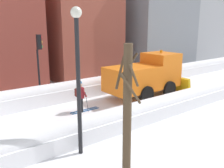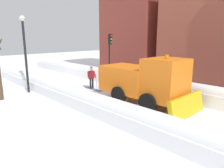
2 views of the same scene
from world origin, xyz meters
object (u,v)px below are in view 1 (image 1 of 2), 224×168
Objects in this scene: street_lamp at (78,66)px; skier at (80,95)px; traffic_light_pole at (39,56)px; plow_truck at (147,75)px; bare_tree_near at (127,109)px.

skier is at bearing 149.33° from street_lamp.
traffic_light_pole is at bearing -160.37° from skier.
skier is 3.77m from traffic_light_pole.
plow_truck is 1.09× the size of street_lamp.
traffic_light_pole is 0.78× the size of street_lamp.
traffic_light_pole is (-3.00, -6.33, 1.53)m from plow_truck.
traffic_light_pole is 9.18m from bare_tree_near.
traffic_light_pole reaches higher than plow_truck.
bare_tree_near is (6.11, -7.08, 0.78)m from plow_truck.
plow_truck is 8.89m from street_lamp.
skier is 0.33× the size of street_lamp.
plow_truck reaches higher than skier.
skier is 0.42× the size of bare_tree_near.
street_lamp is at bearing -62.12° from plow_truck.
street_lamp is (7.06, -1.33, 0.44)m from traffic_light_pole.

